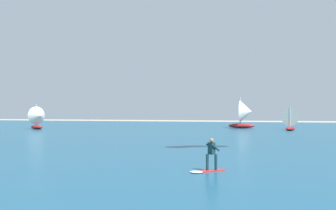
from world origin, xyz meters
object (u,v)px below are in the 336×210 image
(kitesurfer, at_px, (209,159))
(sailboat_outermost, at_px, (245,114))
(sailboat_leading, at_px, (291,119))
(sailboat_far_left, at_px, (38,118))

(kitesurfer, relative_size, sailboat_outermost, 0.35)
(sailboat_outermost, height_order, sailboat_leading, sailboat_outermost)
(kitesurfer, height_order, sailboat_far_left, sailboat_far_left)
(sailboat_far_left, distance_m, sailboat_leading, 38.78)
(sailboat_outermost, bearing_deg, sailboat_leading, -35.83)
(sailboat_far_left, relative_size, sailboat_leading, 1.09)
(kitesurfer, xyz_separation_m, sailboat_far_left, (-31.60, 36.57, 1.22))
(kitesurfer, height_order, sailboat_outermost, sailboat_outermost)
(sailboat_outermost, relative_size, sailboat_leading, 1.40)
(sailboat_far_left, bearing_deg, sailboat_outermost, 18.79)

